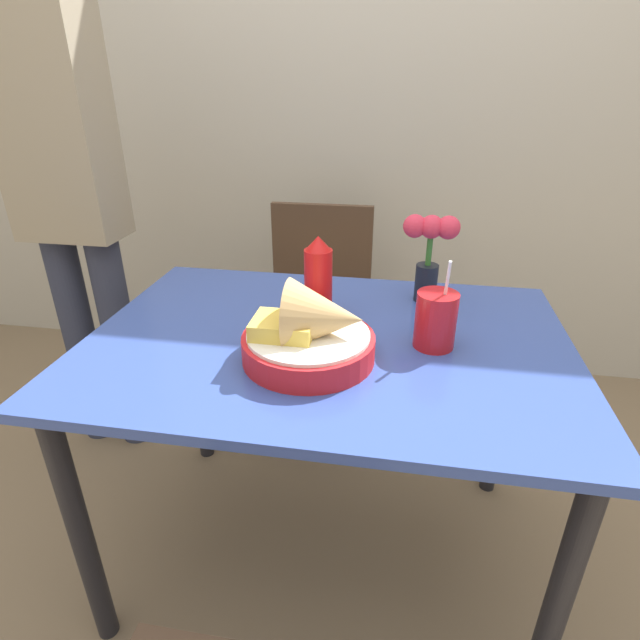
% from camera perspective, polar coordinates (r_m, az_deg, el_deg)
% --- Properties ---
extents(ground_plane, '(12.00, 12.00, 0.00)m').
position_cam_1_polar(ground_plane, '(1.66, 0.69, -24.55)').
color(ground_plane, '#7A664C').
extents(wall_window, '(7.00, 0.06, 2.60)m').
position_cam_1_polar(wall_window, '(2.25, 6.33, 26.37)').
color(wall_window, '#B7B2A3').
rests_on(wall_window, ground_plane).
extents(dining_table, '(1.14, 0.80, 0.72)m').
position_cam_1_polar(dining_table, '(1.24, 0.84, -6.00)').
color(dining_table, '#334C9E').
rests_on(dining_table, ground_plane).
extents(chair_far_window, '(0.40, 0.40, 0.84)m').
position_cam_1_polar(chair_far_window, '(1.98, -0.23, 2.83)').
color(chair_far_window, '#473323').
rests_on(chair_far_window, ground_plane).
extents(food_basket, '(0.29, 0.29, 0.18)m').
position_cam_1_polar(food_basket, '(1.07, -0.74, -1.55)').
color(food_basket, red).
rests_on(food_basket, dining_table).
extents(ketchup_bottle, '(0.07, 0.07, 0.21)m').
position_cam_1_polar(ketchup_bottle, '(1.26, -0.20, 4.80)').
color(ketchup_bottle, red).
rests_on(ketchup_bottle, dining_table).
extents(drink_cup, '(0.09, 0.09, 0.22)m').
position_cam_1_polar(drink_cup, '(1.15, 13.06, -0.28)').
color(drink_cup, red).
rests_on(drink_cup, dining_table).
extents(flower_vase, '(0.15, 0.06, 0.24)m').
position_cam_1_polar(flower_vase, '(1.37, 12.41, 8.12)').
color(flower_vase, black).
rests_on(flower_vase, dining_table).
extents(person_standing, '(0.32, 0.19, 1.67)m').
position_cam_1_polar(person_standing, '(1.81, -26.95, 13.26)').
color(person_standing, '#2D3347').
rests_on(person_standing, ground_plane).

